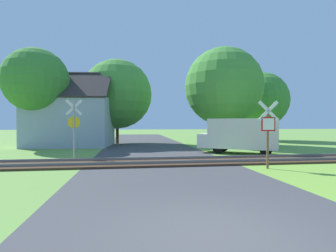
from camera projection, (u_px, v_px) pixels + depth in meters
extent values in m
plane|color=#6B9942|center=(218.00, 238.00, 4.43)|extent=(160.00, 160.00, 0.00)
cube|color=#424244|center=(191.00, 202.00, 6.41)|extent=(7.07, 80.00, 0.01)
cube|color=#422D1E|center=(161.00, 162.00, 12.73)|extent=(60.00, 2.60, 0.10)
cube|color=slate|center=(159.00, 158.00, 13.44)|extent=(60.00, 0.08, 0.12)
cube|color=slate|center=(163.00, 162.00, 12.02)|extent=(60.00, 0.08, 0.12)
cylinder|color=brown|center=(268.00, 138.00, 11.18)|extent=(0.10, 0.10, 2.62)
cube|color=red|center=(268.00, 124.00, 11.11)|extent=(0.60, 0.10, 0.60)
cube|color=white|center=(268.00, 124.00, 11.09)|extent=(0.49, 0.07, 0.49)
cube|color=white|center=(268.00, 111.00, 11.10)|extent=(0.87, 0.14, 0.88)
cube|color=white|center=(268.00, 111.00, 11.10)|extent=(0.87, 0.14, 0.88)
cylinder|color=#9E9EA5|center=(74.00, 131.00, 14.10)|extent=(0.09, 0.09, 3.06)
cube|color=white|center=(74.00, 107.00, 14.15)|extent=(0.87, 0.20, 0.88)
cube|color=white|center=(74.00, 107.00, 14.15)|extent=(0.87, 0.20, 0.88)
cylinder|color=yellow|center=(74.00, 122.00, 14.16)|extent=(0.63, 0.15, 0.64)
cube|color=#99A3B7|center=(71.00, 122.00, 22.25)|extent=(7.01, 5.44, 4.06)
cube|color=#332D2D|center=(66.00, 84.00, 21.01)|extent=(7.13, 3.41, 2.41)
cube|color=#332D2D|center=(75.00, 88.00, 23.42)|extent=(7.13, 3.41, 2.41)
cube|color=brown|center=(92.00, 85.00, 22.30)|extent=(0.55, 0.55, 1.10)
cylinder|color=#513823|center=(117.00, 132.00, 25.01)|extent=(0.29, 0.29, 2.27)
sphere|color=#478E38|center=(117.00, 94.00, 24.98)|extent=(6.58, 6.58, 6.58)
cylinder|color=#513823|center=(36.00, 126.00, 20.51)|extent=(0.46, 0.46, 3.41)
sphere|color=#3D8433|center=(36.00, 80.00, 20.48)|extent=(5.04, 5.04, 5.04)
cylinder|color=#513823|center=(224.00, 130.00, 23.24)|extent=(0.37, 0.37, 2.63)
sphere|color=#478E38|center=(224.00, 87.00, 23.21)|extent=(6.89, 6.89, 6.89)
cylinder|color=#513823|center=(261.00, 130.00, 29.59)|extent=(0.29, 0.29, 2.30)
sphere|color=#3D8433|center=(261.00, 100.00, 29.56)|extent=(6.16, 6.16, 6.16)
cube|color=silver|center=(243.00, 133.00, 16.77)|extent=(4.56, 3.87, 1.90)
cube|color=silver|center=(206.00, 140.00, 17.80)|extent=(1.56, 1.90, 0.90)
cube|color=#19232D|center=(211.00, 128.00, 17.63)|extent=(0.91, 1.38, 0.85)
cube|color=navy|center=(245.00, 138.00, 17.65)|extent=(3.19, 2.05, 0.16)
cylinder|color=black|center=(224.00, 146.00, 18.08)|extent=(0.67, 0.52, 0.68)
cylinder|color=black|center=(218.00, 148.00, 16.67)|extent=(0.67, 0.52, 0.68)
cylinder|color=black|center=(268.00, 148.00, 16.90)|extent=(0.67, 0.52, 0.68)
cylinder|color=black|center=(266.00, 150.00, 15.48)|extent=(0.67, 0.52, 0.68)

